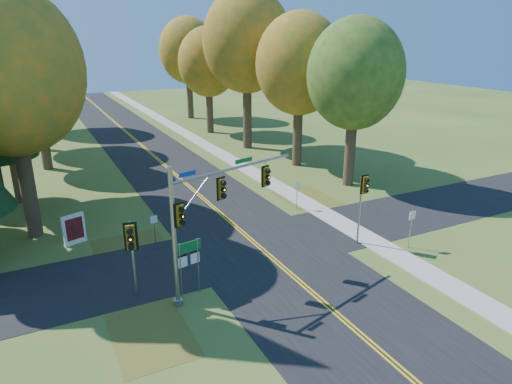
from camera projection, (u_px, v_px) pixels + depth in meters
name	position (u px, v px, depth m)	size (l,w,h in m)	color
ground	(275.00, 261.00, 24.23)	(160.00, 160.00, 0.00)	#3B561E
road_main	(275.00, 260.00, 24.22)	(8.00, 160.00, 0.02)	black
road_cross	(258.00, 246.00, 25.91)	(60.00, 6.00, 0.02)	black
centerline_left	(273.00, 260.00, 24.18)	(0.10, 160.00, 0.01)	gold
centerline_right	(276.00, 260.00, 24.26)	(0.10, 160.00, 0.01)	gold
sidewalk_east	(367.00, 238.00, 26.86)	(1.60, 160.00, 0.06)	#9E998E
leaf_patch_w_near	(135.00, 255.00, 24.83)	(4.00, 6.00, 0.00)	brown
leaf_patch_e	(318.00, 204.00, 32.18)	(3.50, 8.00, 0.00)	brown
leaf_patch_w_far	(149.00, 331.00, 18.50)	(3.00, 5.00, 0.00)	brown
tree_w_a	(9.00, 72.00, 24.28)	(8.00, 8.00, 14.15)	#38281C
tree_e_a	(355.00, 75.00, 33.75)	(7.20, 7.20, 12.73)	#38281C
tree_e_b	(300.00, 65.00, 39.11)	(7.60, 7.60, 13.33)	#38281C
tree_w_c	(35.00, 77.00, 38.18)	(6.80, 6.80, 11.91)	#38281C
tree_e_c	(247.00, 42.00, 44.90)	(8.80, 8.80, 15.79)	#38281C
tree_w_d	(22.00, 51.00, 44.68)	(8.20, 8.20, 14.56)	#38281C
tree_e_d	(208.00, 62.00, 53.18)	(7.00, 7.00, 12.32)	#38281C
tree_w_e	(31.00, 46.00, 54.28)	(8.40, 8.40, 14.97)	#38281C
tree_e_e	(188.00, 51.00, 62.41)	(7.80, 7.80, 13.74)	#38281C
traffic_mast	(207.00, 209.00, 20.01)	(6.81, 2.31, 6.40)	gray
east_signal_pole	(363.00, 192.00, 25.03)	(0.48, 0.56, 4.18)	#989CA0
ped_signal_pole	(131.00, 242.00, 19.89)	(0.58, 0.69, 3.76)	#94969C
route_sign_cluster	(189.00, 257.00, 20.43)	(1.26, 0.29, 2.74)	gray
info_kiosk	(74.00, 229.00, 25.92)	(1.27, 0.60, 1.78)	white
reg_sign_e_north	(297.00, 190.00, 30.96)	(0.37, 0.07, 1.95)	gray
reg_sign_e_south	(411.00, 222.00, 25.20)	(0.43, 0.06, 2.26)	gray
reg_sign_w	(154.00, 226.00, 25.13)	(0.39, 0.08, 2.04)	gray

